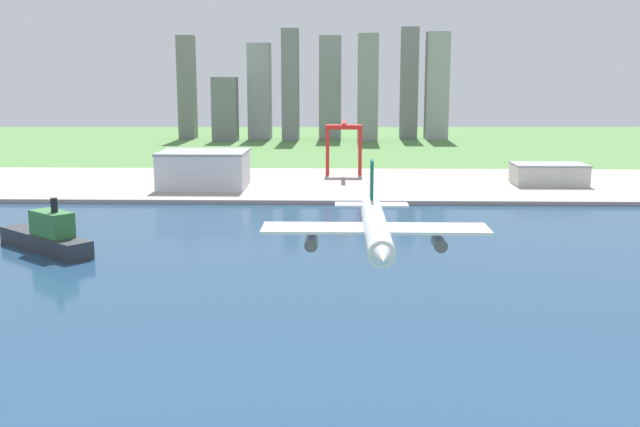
# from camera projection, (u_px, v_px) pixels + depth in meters

# --- Properties ---
(ground_plane) EXTENTS (2400.00, 2400.00, 0.00)m
(ground_plane) POSITION_uv_depth(u_px,v_px,m) (285.00, 259.00, 288.30)
(ground_plane) COLOR #528142
(water_bay) EXTENTS (840.00, 360.00, 0.15)m
(water_bay) POSITION_uv_depth(u_px,v_px,m) (270.00, 306.00, 229.33)
(water_bay) COLOR navy
(water_bay) RESTS_ON ground
(industrial_pier) EXTENTS (840.00, 140.00, 2.50)m
(industrial_pier) POSITION_uv_depth(u_px,v_px,m) (306.00, 184.00, 474.76)
(industrial_pier) COLOR #A89892
(industrial_pier) RESTS_ON ground
(airplane_landing) EXTENTS (39.86, 44.41, 13.74)m
(airplane_landing) POSITION_uv_depth(u_px,v_px,m) (376.00, 228.00, 129.34)
(airplane_landing) COLOR silver
(container_barge) EXTENTS (48.38, 43.16, 22.47)m
(container_barge) POSITION_uv_depth(u_px,v_px,m) (47.00, 236.00, 298.58)
(container_barge) COLOR #2D3338
(container_barge) RESTS_ON water_bay
(port_crane_red) EXTENTS (24.47, 35.98, 36.31)m
(port_crane_red) POSITION_uv_depth(u_px,v_px,m) (344.00, 136.00, 505.18)
(port_crane_red) COLOR red
(port_crane_red) RESTS_ON industrial_pier
(warehouse_main) EXTENTS (52.27, 40.46, 21.90)m
(warehouse_main) POSITION_uv_depth(u_px,v_px,m) (204.00, 169.00, 451.86)
(warehouse_main) COLOR silver
(warehouse_main) RESTS_ON industrial_pier
(warehouse_annex) EXTENTS (44.66, 25.46, 12.99)m
(warehouse_annex) POSITION_uv_depth(u_px,v_px,m) (549.00, 174.00, 463.51)
(warehouse_annex) COLOR silver
(warehouse_annex) RESTS_ON industrial_pier
(distant_skyline) EXTENTS (291.48, 58.55, 119.46)m
(distant_skyline) POSITION_uv_depth(u_px,v_px,m) (320.00, 89.00, 803.28)
(distant_skyline) COLOR slate
(distant_skyline) RESTS_ON ground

